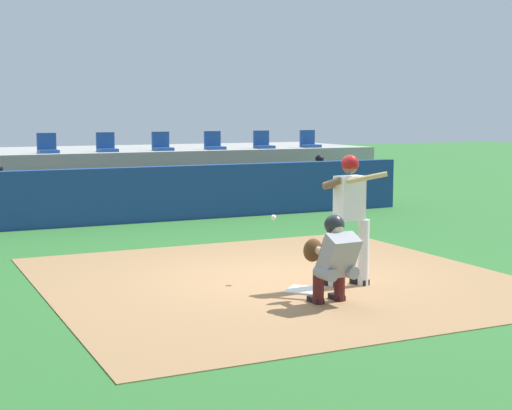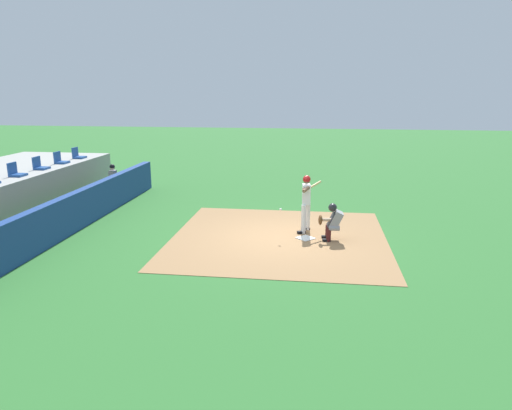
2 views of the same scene
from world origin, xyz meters
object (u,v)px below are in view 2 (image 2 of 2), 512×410
at_px(home_plate, 306,238).
at_px(catcher_crouched, 332,220).
at_px(dugout_player_2, 116,179).
at_px(stadium_seat_8, 78,155).
at_px(batter_at_plate, 306,200).
at_px(stadium_seat_5, 16,172).
at_px(stadium_seat_7, 60,160).
at_px(stadium_seat_6, 40,166).

relative_size(home_plate, catcher_crouched, 0.23).
relative_size(dugout_player_2, stadium_seat_8, 2.71).
relative_size(batter_at_plate, stadium_seat_8, 3.76).
bearing_deg(stadium_seat_5, home_plate, -98.08).
height_order(batter_at_plate, stadium_seat_8, stadium_seat_8).
distance_m(batter_at_plate, catcher_crouched, 1.14).
height_order(stadium_seat_7, stadium_seat_8, same).
bearing_deg(catcher_crouched, batter_at_plate, 47.71).
distance_m(batter_at_plate, stadium_seat_5, 10.19).
bearing_deg(batter_at_plate, stadium_seat_8, 63.39).
bearing_deg(stadium_seat_8, dugout_player_2, -110.69).
xyz_separation_m(home_plate, stadium_seat_6, (2.89, 10.18, 1.51)).
bearing_deg(stadium_seat_7, stadium_seat_5, 180.00).
height_order(dugout_player_2, stadium_seat_8, stadium_seat_8).
bearing_deg(catcher_crouched, stadium_seat_5, 82.37).
bearing_deg(batter_at_plate, home_plate, -177.93).
height_order(batter_at_plate, stadium_seat_7, stadium_seat_7).
xyz_separation_m(stadium_seat_5, stadium_seat_8, (4.33, 0.00, 0.00)).
relative_size(stadium_seat_6, stadium_seat_8, 1.00).
height_order(batter_at_plate, stadium_seat_5, stadium_seat_5).
bearing_deg(stadium_seat_5, stadium_seat_7, 0.00).
xyz_separation_m(home_plate, stadium_seat_5, (1.44, 10.18, 1.51)).
xyz_separation_m(home_plate, catcher_crouched, (-0.02, -0.76, 0.59)).
height_order(catcher_crouched, dugout_player_2, dugout_player_2).
bearing_deg(stadium_seat_5, stadium_seat_6, 0.00).
relative_size(catcher_crouched, stadium_seat_8, 3.93).
xyz_separation_m(stadium_seat_5, stadium_seat_6, (1.44, 0.00, 0.00)).
bearing_deg(stadium_seat_8, catcher_crouched, -117.93).
distance_m(catcher_crouched, dugout_player_2, 10.22).
height_order(home_plate, stadium_seat_6, stadium_seat_6).
bearing_deg(stadium_seat_8, stadium_seat_6, 180.00).
height_order(home_plate, batter_at_plate, batter_at_plate).
distance_m(home_plate, stadium_seat_5, 10.39).
distance_m(dugout_player_2, stadium_seat_6, 3.06).
bearing_deg(stadium_seat_6, stadium_seat_8, 0.00).
xyz_separation_m(dugout_player_2, stadium_seat_8, (0.77, 2.03, 0.86)).
relative_size(batter_at_plate, dugout_player_2, 1.39).
bearing_deg(home_plate, dugout_player_2, 58.41).
bearing_deg(home_plate, catcher_crouched, -91.53).
bearing_deg(batter_at_plate, dugout_player_2, 61.99).
xyz_separation_m(home_plate, stadium_seat_7, (4.33, 10.18, 1.51)).
height_order(dugout_player_2, stadium_seat_5, stadium_seat_5).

